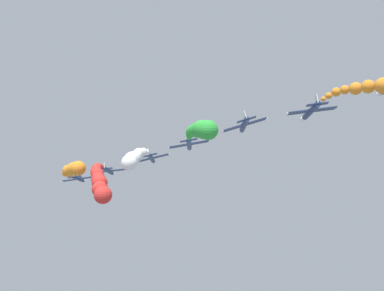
# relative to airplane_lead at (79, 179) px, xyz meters

# --- Properties ---
(airplane_lead) EXTENTS (9.52, 10.35, 2.70)m
(airplane_lead) POSITION_rel_airplane_lead_xyz_m (0.00, 0.00, 0.00)
(airplane_lead) COLOR navy
(smoke_trail_lead) EXTENTS (11.52, 27.80, 3.84)m
(smoke_trail_lead) POSITION_rel_airplane_lead_xyz_m (6.13, -26.68, -1.04)
(smoke_trail_lead) COLOR orange
(airplane_left_inner) EXTENTS (9.55, 10.35, 2.51)m
(airplane_left_inner) POSITION_rel_airplane_lead_xyz_m (10.86, -10.05, 0.95)
(airplane_left_inner) COLOR navy
(smoke_trail_left_inner) EXTENTS (9.02, 29.04, 11.04)m
(smoke_trail_left_inner) POSITION_rel_airplane_lead_xyz_m (15.19, -37.61, -4.70)
(smoke_trail_left_inner) COLOR red
(airplane_right_inner) EXTENTS (9.38, 10.35, 3.11)m
(airplane_right_inner) POSITION_rel_airplane_lead_xyz_m (23.07, -16.96, 3.22)
(airplane_right_inner) COLOR navy
(smoke_trail_right_inner) EXTENTS (3.02, 22.33, 7.36)m
(smoke_trail_right_inner) POSITION_rel_airplane_lead_xyz_m (22.50, -39.57, -0.33)
(smoke_trail_right_inner) COLOR white
(airplane_left_outer) EXTENTS (9.48, 10.35, 2.84)m
(airplane_left_outer) POSITION_rel_airplane_lead_xyz_m (32.78, -27.08, 4.75)
(airplane_left_outer) COLOR navy
(smoke_trail_left_outer) EXTENTS (5.61, 23.05, 5.48)m
(smoke_trail_left_outer) POSITION_rel_airplane_lead_xyz_m (35.05, -49.81, 2.61)
(smoke_trail_left_outer) COLOR green
(airplane_right_outer) EXTENTS (9.25, 10.35, 3.36)m
(airplane_right_outer) POSITION_rel_airplane_lead_xyz_m (44.21, -37.09, 6.72)
(airplane_right_outer) COLOR navy
(airplane_trailing) EXTENTS (9.53, 10.35, 2.62)m
(airplane_trailing) POSITION_rel_airplane_lead_xyz_m (55.92, -44.09, 7.62)
(airplane_trailing) COLOR navy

